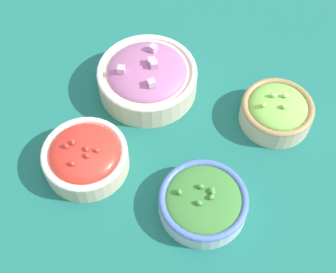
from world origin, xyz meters
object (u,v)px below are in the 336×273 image
bowl_red_onion (147,77)px  bowl_broccoli (203,201)px  bowl_cherry_tomatoes (85,156)px  bowl_lettuce (277,110)px

bowl_red_onion → bowl_broccoli: 0.28m
bowl_broccoli → bowl_cherry_tomatoes: (-0.22, -0.02, 0.01)m
bowl_broccoli → bowl_red_onion: bearing=138.0°
bowl_broccoli → bowl_lettuce: 0.24m
bowl_broccoli → bowl_lettuce: bowl_lettuce is taller
bowl_red_onion → bowl_lettuce: 0.26m
bowl_broccoli → bowl_lettuce: bearing=78.9°
bowl_red_onion → bowl_cherry_tomatoes: size_ratio=1.28×
bowl_red_onion → bowl_broccoli: bearing=-42.0°
bowl_cherry_tomatoes → bowl_broccoli: bearing=4.8°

